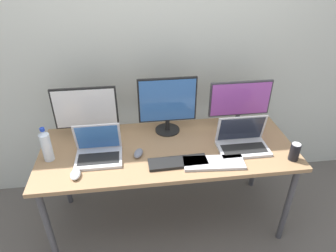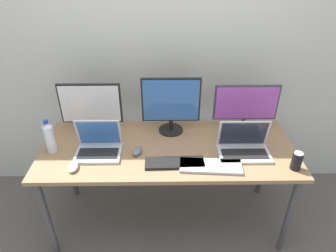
{
  "view_description": "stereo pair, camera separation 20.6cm",
  "coord_description": "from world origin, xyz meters",
  "px_view_note": "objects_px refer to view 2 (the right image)",
  "views": [
    {
      "loc": [
        -0.23,
        -1.74,
        2.0
      ],
      "look_at": [
        0.0,
        0.0,
        0.92
      ],
      "focal_mm": 32.0,
      "sensor_mm": 36.0,
      "label": 1
    },
    {
      "loc": [
        -0.02,
        -1.75,
        2.0
      ],
      "look_at": [
        0.0,
        0.0,
        0.92
      ],
      "focal_mm": 32.0,
      "sensor_mm": 36.0,
      "label": 2
    }
  ],
  "objects_px": {
    "monitor_left": "(91,107)",
    "keyboard_main": "(211,166)",
    "laptop_secondary": "(244,146)",
    "monitor_center": "(171,104)",
    "laptop_silver": "(99,145)",
    "keyboard_aux": "(175,163)",
    "water_bottle": "(50,137)",
    "soda_can_near_keyboard": "(297,161)",
    "mouse_by_keyboard": "(137,151)",
    "work_desk": "(168,154)",
    "monitor_right": "(246,106)",
    "mouse_by_laptop": "(73,167)"
  },
  "relations": [
    {
      "from": "keyboard_aux",
      "to": "mouse_by_keyboard",
      "type": "bearing_deg",
      "value": 152.95
    },
    {
      "from": "keyboard_main",
      "to": "water_bottle",
      "type": "relative_size",
      "value": 1.61
    },
    {
      "from": "laptop_silver",
      "to": "keyboard_aux",
      "type": "distance_m",
      "value": 0.55
    },
    {
      "from": "soda_can_near_keyboard",
      "to": "keyboard_main",
      "type": "bearing_deg",
      "value": 177.98
    },
    {
      "from": "keyboard_aux",
      "to": "mouse_by_keyboard",
      "type": "distance_m",
      "value": 0.28
    },
    {
      "from": "monitor_right",
      "to": "mouse_by_keyboard",
      "type": "xyz_separation_m",
      "value": [
        -0.8,
        -0.28,
        -0.2
      ]
    },
    {
      "from": "monitor_left",
      "to": "soda_can_near_keyboard",
      "type": "bearing_deg",
      "value": -18.68
    },
    {
      "from": "monitor_center",
      "to": "laptop_silver",
      "type": "height_order",
      "value": "monitor_center"
    },
    {
      "from": "monitor_center",
      "to": "water_bottle",
      "type": "relative_size",
      "value": 1.75
    },
    {
      "from": "laptop_silver",
      "to": "work_desk",
      "type": "bearing_deg",
      "value": 5.69
    },
    {
      "from": "monitor_left",
      "to": "laptop_secondary",
      "type": "xyz_separation_m",
      "value": [
        1.1,
        -0.29,
        -0.16
      ]
    },
    {
      "from": "laptop_secondary",
      "to": "water_bottle",
      "type": "distance_m",
      "value": 1.34
    },
    {
      "from": "laptop_secondary",
      "to": "water_bottle",
      "type": "height_order",
      "value": "water_bottle"
    },
    {
      "from": "monitor_left",
      "to": "mouse_by_laptop",
      "type": "relative_size",
      "value": 4.38
    },
    {
      "from": "laptop_secondary",
      "to": "mouse_by_keyboard",
      "type": "relative_size",
      "value": 3.41
    },
    {
      "from": "monitor_right",
      "to": "water_bottle",
      "type": "distance_m",
      "value": 1.42
    },
    {
      "from": "monitor_right",
      "to": "keyboard_main",
      "type": "distance_m",
      "value": 0.58
    },
    {
      "from": "keyboard_aux",
      "to": "mouse_by_laptop",
      "type": "bearing_deg",
      "value": -177.73
    },
    {
      "from": "monitor_left",
      "to": "monitor_center",
      "type": "relative_size",
      "value": 1.04
    },
    {
      "from": "work_desk",
      "to": "mouse_by_laptop",
      "type": "height_order",
      "value": "mouse_by_laptop"
    },
    {
      "from": "monitor_left",
      "to": "keyboard_main",
      "type": "bearing_deg",
      "value": -28.07
    },
    {
      "from": "keyboard_aux",
      "to": "laptop_silver",
      "type": "bearing_deg",
      "value": 163.09
    },
    {
      "from": "monitor_left",
      "to": "mouse_by_keyboard",
      "type": "bearing_deg",
      "value": -39.44
    },
    {
      "from": "mouse_by_laptop",
      "to": "water_bottle",
      "type": "relative_size",
      "value": 0.42
    },
    {
      "from": "work_desk",
      "to": "keyboard_main",
      "type": "relative_size",
      "value": 4.5
    },
    {
      "from": "keyboard_main",
      "to": "mouse_by_keyboard",
      "type": "bearing_deg",
      "value": 166.4
    },
    {
      "from": "laptop_secondary",
      "to": "keyboard_aux",
      "type": "bearing_deg",
      "value": -165.39
    },
    {
      "from": "monitor_left",
      "to": "mouse_by_keyboard",
      "type": "relative_size",
      "value": 4.41
    },
    {
      "from": "monitor_right",
      "to": "water_bottle",
      "type": "xyz_separation_m",
      "value": [
        -1.4,
        -0.25,
        -0.11
      ]
    },
    {
      "from": "monitor_left",
      "to": "water_bottle",
      "type": "bearing_deg",
      "value": -133.47
    },
    {
      "from": "soda_can_near_keyboard",
      "to": "mouse_by_laptop",
      "type": "bearing_deg",
      "value": 179.52
    },
    {
      "from": "monitor_left",
      "to": "monitor_right",
      "type": "relative_size",
      "value": 0.96
    },
    {
      "from": "monitor_right",
      "to": "keyboard_aux",
      "type": "distance_m",
      "value": 0.71
    },
    {
      "from": "keyboard_main",
      "to": "water_bottle",
      "type": "height_order",
      "value": "water_bottle"
    },
    {
      "from": "laptop_secondary",
      "to": "keyboard_main",
      "type": "relative_size",
      "value": 0.88
    },
    {
      "from": "water_bottle",
      "to": "soda_can_near_keyboard",
      "type": "relative_size",
      "value": 2.0
    },
    {
      "from": "laptop_secondary",
      "to": "water_bottle",
      "type": "bearing_deg",
      "value": 178.62
    },
    {
      "from": "keyboard_main",
      "to": "keyboard_aux",
      "type": "distance_m",
      "value": 0.24
    },
    {
      "from": "work_desk",
      "to": "keyboard_aux",
      "type": "bearing_deg",
      "value": -77.87
    },
    {
      "from": "monitor_right",
      "to": "keyboard_main",
      "type": "bearing_deg",
      "value": -124.63
    },
    {
      "from": "monitor_center",
      "to": "laptop_silver",
      "type": "bearing_deg",
      "value": -152.08
    },
    {
      "from": "mouse_by_laptop",
      "to": "water_bottle",
      "type": "height_order",
      "value": "water_bottle"
    },
    {
      "from": "monitor_center",
      "to": "keyboard_main",
      "type": "relative_size",
      "value": 1.09
    },
    {
      "from": "work_desk",
      "to": "water_bottle",
      "type": "xyz_separation_m",
      "value": [
        -0.82,
        -0.03,
        0.18
      ]
    },
    {
      "from": "work_desk",
      "to": "water_bottle",
      "type": "height_order",
      "value": "water_bottle"
    },
    {
      "from": "monitor_center",
      "to": "soda_can_near_keyboard",
      "type": "relative_size",
      "value": 3.5
    },
    {
      "from": "monitor_left",
      "to": "monitor_center",
      "type": "distance_m",
      "value": 0.6
    },
    {
      "from": "monitor_left",
      "to": "laptop_secondary",
      "type": "height_order",
      "value": "monitor_left"
    },
    {
      "from": "laptop_secondary",
      "to": "soda_can_near_keyboard",
      "type": "height_order",
      "value": "laptop_secondary"
    },
    {
      "from": "work_desk",
      "to": "mouse_by_laptop",
      "type": "xyz_separation_m",
      "value": [
        -0.62,
        -0.24,
        0.08
      ]
    }
  ]
}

